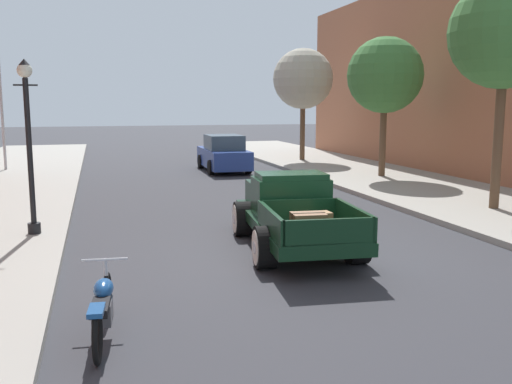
# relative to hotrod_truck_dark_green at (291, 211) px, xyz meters

# --- Properties ---
(ground_plane) EXTENTS (140.00, 140.00, 0.00)m
(ground_plane) POSITION_rel_hotrod_truck_dark_green_xyz_m (-0.21, -0.65, -0.75)
(ground_plane) COLOR #333338
(hotrod_truck_dark_green) EXTENTS (2.49, 5.04, 1.58)m
(hotrod_truck_dark_green) POSITION_rel_hotrod_truck_dark_green_xyz_m (0.00, 0.00, 0.00)
(hotrod_truck_dark_green) COLOR black
(hotrod_truck_dark_green) RESTS_ON ground
(motorcycle_parked) EXTENTS (0.62, 2.12, 0.93)m
(motorcycle_parked) POSITION_rel_hotrod_truck_dark_green_xyz_m (-3.98, -4.00, -0.31)
(motorcycle_parked) COLOR black
(motorcycle_parked) RESTS_ON ground
(car_background_blue) EXTENTS (1.90, 4.31, 1.65)m
(car_background_blue) POSITION_rel_hotrod_truck_dark_green_xyz_m (1.54, 13.72, 0.01)
(car_background_blue) COLOR #284293
(car_background_blue) RESTS_ON ground
(street_lamp_near) EXTENTS (0.50, 0.32, 3.85)m
(street_lamp_near) POSITION_rel_hotrod_truck_dark_green_xyz_m (-5.41, 2.03, 1.63)
(street_lamp_near) COLOR black
(street_lamp_near) RESTS_ON sidewalk_left
(flagpole) EXTENTS (1.74, 0.16, 9.16)m
(flagpole) POSITION_rel_hotrod_truck_dark_green_xyz_m (-7.70, 15.77, 5.02)
(flagpole) COLOR #B2B2B7
(flagpole) RESTS_ON sidewalk_left
(street_tree_nearest) EXTENTS (2.99, 2.99, 6.26)m
(street_tree_nearest) POSITION_rel_hotrod_truck_dark_green_xyz_m (6.66, 1.88, 4.13)
(street_tree_nearest) COLOR brown
(street_tree_nearest) RESTS_ON sidewalk_right
(street_tree_second) EXTENTS (3.00, 3.00, 5.51)m
(street_tree_second) POSITION_rel_hotrod_truck_dark_green_xyz_m (7.11, 9.22, 3.39)
(street_tree_second) COLOR brown
(street_tree_second) RESTS_ON sidewalk_right
(street_tree_third) EXTENTS (3.08, 3.08, 5.70)m
(street_tree_third) POSITION_rel_hotrod_truck_dark_green_xyz_m (6.33, 16.39, 3.54)
(street_tree_third) COLOR brown
(street_tree_third) RESTS_ON sidewalk_right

